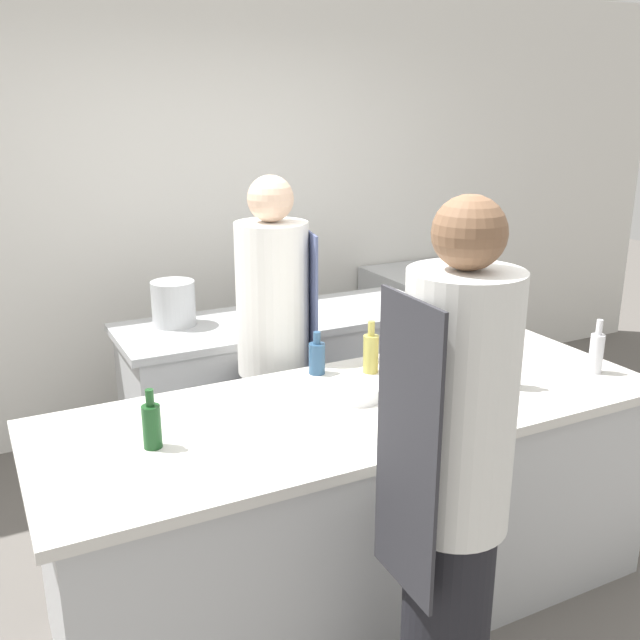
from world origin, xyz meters
The scene contains 18 objects.
ground_plane centered at (0.00, 0.00, 0.00)m, with size 16.00×16.00×0.00m, color #605B56.
wall_back centered at (0.00, 2.13, 1.40)m, with size 8.00×0.06×2.80m.
prep_counter centered at (0.00, 0.00, 0.45)m, with size 2.52×0.92×0.90m.
pass_counter centered at (0.21, 1.23, 0.45)m, with size 1.82×0.65×0.90m.
oven_range centered at (1.60, 1.74, 0.46)m, with size 0.82×0.68×0.91m.
chef_at_prep_near centered at (-0.13, -0.76, 0.92)m, with size 0.34×0.33×1.81m.
chef_at_stove centered at (-0.06, 0.73, 0.87)m, with size 0.39×0.37×1.73m.
bottle_olive_oil centered at (-0.83, 0.00, 0.98)m, with size 0.06×0.06×0.21m.
bottle_vinegar centered at (1.09, -0.18, 0.99)m, with size 0.06×0.06×0.24m.
bottle_wine centered at (0.21, 0.28, 0.99)m, with size 0.07×0.07×0.23m.
bottle_cooking_oil centered at (0.63, -0.13, 1.02)m, with size 0.07×0.07×0.30m.
bottle_sauce centered at (-0.01, 0.37, 0.97)m, with size 0.07×0.07×0.19m.
bottle_water centered at (0.61, 0.38, 1.01)m, with size 0.08×0.08×0.28m.
bowl_mixing_large centered at (0.02, 0.07, 0.92)m, with size 0.24×0.24×0.05m.
bowl_prep_small centered at (0.37, 0.18, 0.93)m, with size 0.21×0.21×0.07m.
bowl_ceramic_blue centered at (0.60, 0.21, 0.93)m, with size 0.17×0.17×0.06m.
cup centered at (0.05, -0.34, 0.94)m, with size 0.09×0.09×0.09m.
stockpot centered at (-0.36, 1.36, 1.02)m, with size 0.23×0.23×0.24m.
Camera 1 is at (-1.32, -2.25, 2.04)m, focal length 40.00 mm.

